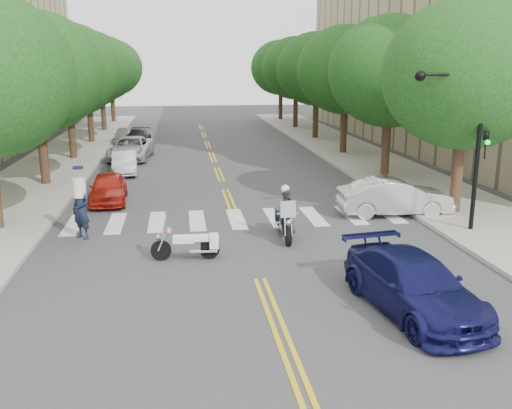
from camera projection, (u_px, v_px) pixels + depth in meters
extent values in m
plane|color=#38383A|center=(260.00, 279.00, 16.18)|extent=(140.00, 140.00, 0.00)
cube|color=#9E9991|center=(63.00, 159.00, 36.08)|extent=(5.00, 60.00, 0.15)
cube|color=#9E9991|center=(353.00, 153.00, 38.57)|extent=(5.00, 60.00, 0.15)
cylinder|color=#382316|center=(43.00, 153.00, 28.10)|extent=(0.44, 0.44, 3.32)
ellipsoid|color=#123E11|center=(36.00, 72.00, 27.16)|extent=(6.40, 6.40, 5.76)
cylinder|color=#382316|center=(72.00, 134.00, 35.79)|extent=(0.44, 0.44, 3.32)
ellipsoid|color=#123E11|center=(67.00, 70.00, 34.86)|extent=(6.40, 6.40, 5.76)
cylinder|color=#382316|center=(90.00, 122.00, 43.49)|extent=(0.44, 0.44, 3.32)
ellipsoid|color=#123E11|center=(87.00, 69.00, 42.55)|extent=(6.40, 6.40, 5.76)
cylinder|color=#382316|center=(103.00, 113.00, 51.18)|extent=(0.44, 0.44, 3.32)
ellipsoid|color=#123E11|center=(101.00, 68.00, 50.25)|extent=(6.40, 6.40, 5.76)
cylinder|color=#382316|center=(113.00, 106.00, 58.88)|extent=(0.44, 0.44, 3.32)
ellipsoid|color=#123E11|center=(111.00, 68.00, 57.94)|extent=(6.40, 6.40, 5.76)
cylinder|color=#382316|center=(457.00, 174.00, 22.70)|extent=(0.44, 0.44, 3.32)
ellipsoid|color=#123E11|center=(466.00, 74.00, 21.77)|extent=(6.40, 6.40, 5.76)
cylinder|color=#382316|center=(386.00, 146.00, 30.40)|extent=(0.44, 0.44, 3.32)
ellipsoid|color=#123E11|center=(390.00, 71.00, 29.46)|extent=(6.40, 6.40, 5.76)
cylinder|color=#382316|center=(344.00, 130.00, 38.09)|extent=(0.44, 0.44, 3.32)
ellipsoid|color=#123E11|center=(346.00, 70.00, 37.16)|extent=(6.40, 6.40, 5.76)
cylinder|color=#382316|center=(315.00, 119.00, 45.79)|extent=(0.44, 0.44, 3.32)
ellipsoid|color=#123E11|center=(317.00, 69.00, 44.85)|extent=(6.40, 6.40, 5.76)
cylinder|color=#382316|center=(295.00, 111.00, 53.48)|extent=(0.44, 0.44, 3.32)
ellipsoid|color=#123E11|center=(296.00, 68.00, 52.55)|extent=(6.40, 6.40, 5.76)
cylinder|color=#382316|center=(280.00, 105.00, 61.18)|extent=(0.44, 0.44, 3.32)
ellipsoid|color=#123E11|center=(281.00, 68.00, 60.24)|extent=(6.40, 6.40, 5.76)
cylinder|color=black|center=(478.00, 151.00, 19.90)|extent=(0.16, 0.16, 6.00)
cylinder|color=black|center=(452.00, 74.00, 19.12)|extent=(2.40, 0.10, 0.10)
sphere|color=black|center=(420.00, 76.00, 18.99)|extent=(0.36, 0.36, 0.36)
imported|color=black|center=(485.00, 145.00, 19.88)|extent=(0.16, 0.20, 1.00)
sphere|color=#0CCC26|center=(488.00, 142.00, 19.71)|extent=(0.18, 0.18, 0.18)
cylinder|color=black|center=(288.00, 236.00, 19.07)|extent=(0.18, 0.70, 0.70)
cylinder|color=black|center=(282.00, 222.00, 20.66)|extent=(0.22, 0.71, 0.70)
cube|color=silver|center=(285.00, 225.00, 19.89)|extent=(0.37, 0.94, 0.33)
cube|color=black|center=(285.00, 219.00, 19.73)|extent=(0.40, 0.74, 0.23)
cube|color=black|center=(283.00, 214.00, 20.27)|extent=(0.44, 0.58, 0.16)
cube|color=black|center=(281.00, 214.00, 20.75)|extent=(0.47, 0.33, 0.46)
cube|color=#8C99A5|center=(288.00, 209.00, 18.99)|extent=(0.52, 0.18, 0.56)
cube|color=red|center=(291.00, 213.00, 19.21)|extent=(0.11, 0.11, 0.08)
cube|color=#0C26E5|center=(284.00, 213.00, 19.19)|extent=(0.11, 0.11, 0.08)
imported|color=#474C56|center=(285.00, 211.00, 19.76)|extent=(0.81, 0.65, 1.62)
sphere|color=silver|center=(285.00, 189.00, 19.58)|extent=(0.31, 0.31, 0.31)
cylinder|color=black|center=(161.00, 250.00, 17.67)|extent=(0.64, 0.14, 0.64)
cylinder|color=black|center=(209.00, 248.00, 17.85)|extent=(0.64, 0.18, 0.64)
cube|color=silver|center=(187.00, 246.00, 17.74)|extent=(0.85, 0.31, 0.30)
cube|color=white|center=(184.00, 239.00, 17.67)|extent=(0.66, 0.34, 0.21)
cube|color=white|center=(200.00, 238.00, 17.73)|extent=(0.52, 0.38, 0.15)
cube|color=white|center=(214.00, 241.00, 17.81)|extent=(0.29, 0.42, 0.42)
cube|color=#8C99A5|center=(164.00, 225.00, 17.49)|extent=(0.15, 0.47, 0.51)
cube|color=red|center=(169.00, 231.00, 17.44)|extent=(0.09, 0.09, 0.08)
cube|color=#0C26E5|center=(169.00, 229.00, 17.66)|extent=(0.09, 0.09, 0.08)
imported|color=black|center=(81.00, 210.00, 19.72)|extent=(0.89, 0.86, 2.06)
imported|color=silver|center=(395.00, 197.00, 22.90)|extent=(4.58, 1.78, 1.49)
imported|color=#101145|center=(414.00, 285.00, 13.90)|extent=(2.67, 5.09, 1.41)
imported|color=#AD1C12|center=(108.00, 188.00, 25.00)|extent=(1.72, 3.89, 1.30)
imported|color=silver|center=(124.00, 163.00, 31.62)|extent=(1.64, 3.85, 1.24)
imported|color=#B5B9BD|center=(131.00, 148.00, 36.20)|extent=(2.87, 5.40, 1.45)
imported|color=black|center=(138.00, 137.00, 42.78)|extent=(1.97, 4.15, 1.17)
imported|color=#949499|center=(124.00, 135.00, 43.58)|extent=(1.47, 3.65, 1.24)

